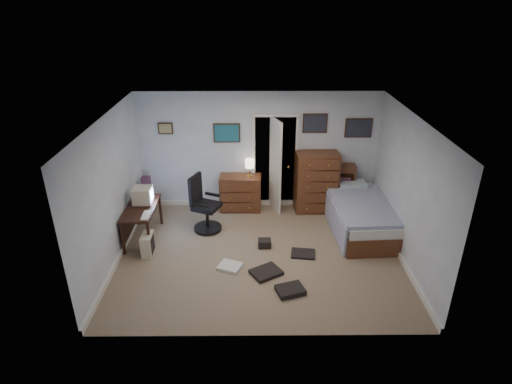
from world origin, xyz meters
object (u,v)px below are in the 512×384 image
tall_dresser (316,182)px  office_chair (204,209)px  computer_desk (137,214)px  low_dresser (240,193)px  bed (360,215)px

tall_dresser → office_chair: bearing=-163.9°
computer_desk → tall_dresser: bearing=18.0°
computer_desk → office_chair: office_chair is taller
tall_dresser → computer_desk: bearing=-165.4°
computer_desk → office_chair: bearing=15.1°
computer_desk → low_dresser: low_dresser is taller
low_dresser → tall_dresser: (1.60, -0.02, 0.26)m
computer_desk → tall_dresser: 3.69m
office_chair → bed: size_ratio=0.53×
tall_dresser → bed: 1.20m
computer_desk → office_chair: size_ratio=1.03×
computer_desk → bed: 4.28m
tall_dresser → low_dresser: bearing=175.2°
office_chair → tall_dresser: tall_dresser is taller
office_chair → low_dresser: office_chair is taller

